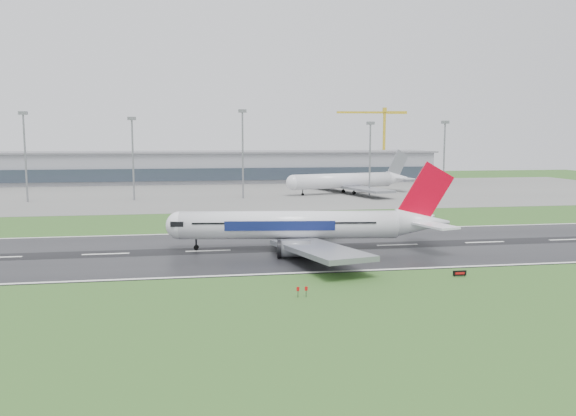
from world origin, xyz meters
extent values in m
plane|color=#2B551F|center=(0.00, 0.00, 0.00)|extent=(520.00, 520.00, 0.00)
cube|color=black|center=(0.00, 0.00, 0.05)|extent=(400.00, 45.00, 0.10)
cube|color=slate|center=(0.00, 125.00, 0.04)|extent=(400.00, 130.00, 0.08)
cube|color=gray|center=(0.00, 185.00, 7.50)|extent=(240.00, 36.00, 15.00)
cylinder|color=gray|center=(-61.01, 100.00, 15.36)|extent=(0.64, 0.64, 30.72)
cylinder|color=gray|center=(-24.24, 100.00, 14.51)|extent=(0.64, 0.64, 29.02)
cylinder|color=gray|center=(15.58, 100.00, 15.99)|extent=(0.64, 0.64, 31.98)
cylinder|color=gray|center=(64.79, 100.00, 13.86)|extent=(0.64, 0.64, 27.72)
cylinder|color=gray|center=(95.20, 100.00, 14.10)|extent=(0.64, 0.64, 28.20)
camera|label=1|loc=(-2.54, -115.92, 22.86)|focal=36.05mm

